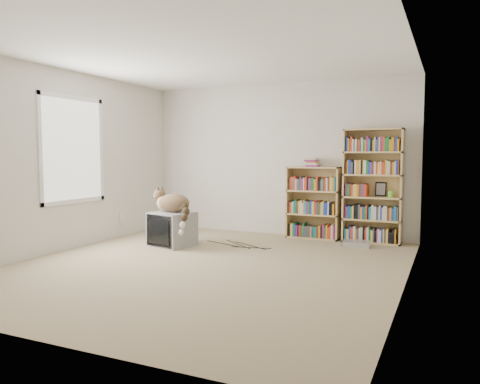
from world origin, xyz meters
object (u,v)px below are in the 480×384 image
at_px(crt_tv, 172,229).
at_px(dvd_player, 356,244).
at_px(bookcase_short, 314,205).
at_px(bookcase_tall, 373,189).
at_px(cat, 175,206).

height_order(crt_tv, dvd_player, crt_tv).
bearing_deg(dvd_player, crt_tv, -165.04).
xyz_separation_m(bookcase_short, dvd_player, (0.76, -0.46, -0.48)).
relative_size(bookcase_short, dvd_player, 3.06).
xyz_separation_m(crt_tv, bookcase_tall, (2.62, 1.47, 0.57)).
xyz_separation_m(crt_tv, cat, (0.05, -0.00, 0.35)).
xyz_separation_m(bookcase_tall, dvd_player, (-0.15, -0.46, -0.78)).
bearing_deg(bookcase_short, crt_tv, -139.29).
relative_size(bookcase_tall, dvd_player, 4.60).
bearing_deg(dvd_player, cat, -164.56).
relative_size(bookcase_tall, bookcase_short, 1.50).
height_order(cat, bookcase_tall, bookcase_tall).
relative_size(crt_tv, cat, 0.92).
bearing_deg(cat, dvd_player, 23.07).
bearing_deg(bookcase_tall, crt_tv, -150.72).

